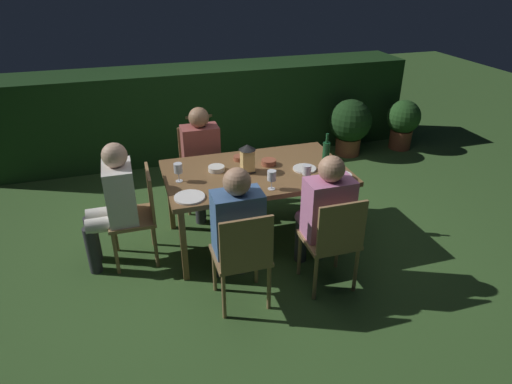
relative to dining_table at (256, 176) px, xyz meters
name	(u,v)px	position (x,y,z in m)	size (l,w,h in m)	color
ground_plane	(256,238)	(0.00, 0.00, -0.69)	(16.00, 16.00, 0.00)	#385B28
dining_table	(256,176)	(0.00, 0.00, 0.00)	(1.67, 1.00, 0.74)	brown
chair_side_left_a	(243,255)	(-0.38, -0.89, -0.20)	(0.42, 0.40, 0.87)	#937047
person_in_blue	(236,225)	(-0.38, -0.70, -0.05)	(0.38, 0.47, 1.15)	#426699
chair_side_left_b	(333,239)	(0.38, -0.89, -0.20)	(0.42, 0.40, 0.87)	#937047
person_in_pink	(324,211)	(0.38, -0.70, -0.05)	(0.38, 0.47, 1.15)	#C675A3
chair_side_right_a	(200,163)	(-0.38, 0.89, -0.20)	(0.42, 0.40, 0.87)	#937047
person_in_rust	(202,157)	(-0.38, 0.70, -0.05)	(0.38, 0.47, 1.15)	#9E4C47
chair_head_near	(139,212)	(-1.08, 0.00, -0.20)	(0.40, 0.42, 0.87)	#937047
person_in_cream	(114,200)	(-1.28, 0.00, -0.05)	(0.48, 0.38, 1.15)	white
lantern_centerpiece	(247,157)	(-0.08, 0.01, 0.20)	(0.15, 0.15, 0.27)	black
green_bottle_on_table	(326,152)	(0.69, -0.01, 0.16)	(0.07, 0.07, 0.29)	#144723
wine_glass_a	(178,169)	(-0.71, -0.01, 0.17)	(0.08, 0.08, 0.17)	silver
wine_glass_b	(307,171)	(0.34, -0.37, 0.17)	(0.08, 0.08, 0.17)	silver
wine_glass_c	(272,176)	(0.02, -0.39, 0.17)	(0.08, 0.08, 0.17)	silver
plate_a	(305,169)	(0.44, -0.10, 0.06)	(0.22, 0.22, 0.01)	white
plate_b	(190,197)	(-0.67, -0.35, 0.06)	(0.25, 0.25, 0.01)	white
bowl_olives	(269,162)	(0.15, 0.09, 0.08)	(0.14, 0.14, 0.05)	#9E5138
bowl_bread	(240,158)	(-0.08, 0.28, 0.08)	(0.12, 0.12, 0.04)	#9E5138
bowl_salad	(216,168)	(-0.35, 0.11, 0.08)	(0.15, 0.15, 0.04)	silver
bowl_dip	(342,176)	(0.68, -0.39, 0.08)	(0.17, 0.17, 0.05)	silver
side_table	(197,126)	(-0.17, 2.23, -0.25)	(0.56, 0.56, 0.66)	#937047
ice_bucket	(195,103)	(-0.17, 2.23, 0.07)	(0.26, 0.26, 0.34)	#B2B7BF
hedge_backdrop	(206,110)	(0.00, 2.39, -0.09)	(5.66, 0.75, 1.19)	#193816
potted_plant_by_hedge	(350,124)	(1.87, 1.69, -0.24)	(0.58, 0.58, 0.78)	brown
potted_plant_corner	(403,121)	(2.70, 1.67, -0.28)	(0.47, 0.47, 0.71)	brown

